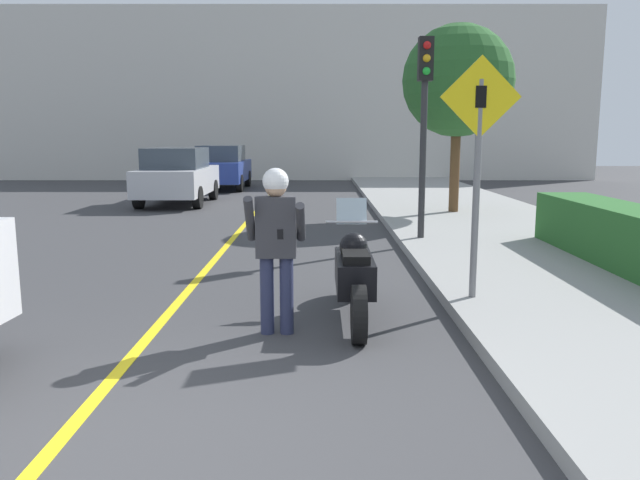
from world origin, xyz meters
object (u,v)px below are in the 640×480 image
(crossing_sign, at_px, (481,155))
(parked_car_blue, at_px, (225,167))
(parked_car_silver, at_px, (181,176))
(traffic_light, at_px, (428,100))
(person_biker, at_px, (279,234))
(motorcycle, at_px, (357,275))
(street_tree, at_px, (461,81))

(crossing_sign, xyz_separation_m, parked_car_blue, (-5.57, 17.07, -0.94))
(crossing_sign, distance_m, parked_car_silver, 13.14)
(crossing_sign, distance_m, traffic_light, 4.44)
(traffic_light, bearing_deg, person_biker, -113.71)
(crossing_sign, bearing_deg, motorcycle, -165.80)
(person_biker, distance_m, parked_car_silver, 13.12)
(person_biker, bearing_deg, traffic_light, 66.29)
(motorcycle, height_order, person_biker, person_biker)
(street_tree, bearing_deg, person_biker, -111.96)
(person_biker, bearing_deg, crossing_sign, 22.56)
(person_biker, bearing_deg, parked_car_silver, 106.97)
(person_biker, distance_m, street_tree, 10.40)
(parked_car_blue, bearing_deg, parked_car_silver, -95.11)
(motorcycle, xyz_separation_m, person_biker, (-0.82, -0.57, 0.54))
(traffic_light, distance_m, parked_car_silver, 9.69)
(traffic_light, height_order, parked_car_silver, traffic_light)
(street_tree, relative_size, parked_car_blue, 1.08)
(person_biker, height_order, street_tree, street_tree)
(person_biker, bearing_deg, motorcycle, 34.80)
(person_biker, bearing_deg, street_tree, 68.04)
(motorcycle, bearing_deg, traffic_light, 72.33)
(parked_car_silver, bearing_deg, street_tree, -22.40)
(traffic_light, relative_size, street_tree, 0.79)
(crossing_sign, height_order, parked_car_silver, crossing_sign)
(motorcycle, height_order, street_tree, street_tree)
(crossing_sign, distance_m, parked_car_blue, 17.98)
(parked_car_blue, bearing_deg, traffic_light, -65.99)
(traffic_light, distance_m, parked_car_blue, 14.03)
(person_biker, distance_m, crossing_sign, 2.53)
(motorcycle, distance_m, traffic_light, 5.40)
(motorcycle, xyz_separation_m, street_tree, (2.98, 8.84, 2.84))
(crossing_sign, xyz_separation_m, traffic_light, (0.09, 4.36, 0.86))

